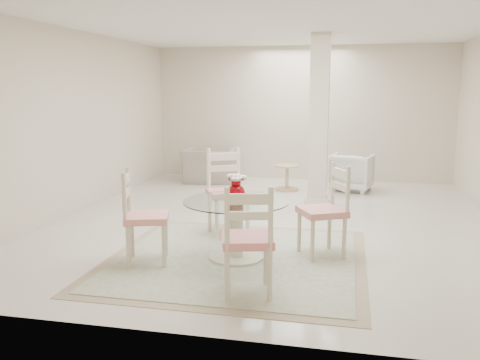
% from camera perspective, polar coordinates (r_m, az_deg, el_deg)
% --- Properties ---
extents(ground, '(7.00, 7.00, 0.00)m').
position_cam_1_polar(ground, '(7.23, 3.96, -4.60)').
color(ground, silver).
rests_on(ground, ground).
extents(room_shell, '(6.02, 7.02, 2.71)m').
position_cam_1_polar(room_shell, '(6.99, 4.15, 10.27)').
color(room_shell, beige).
rests_on(room_shell, ground).
extents(column, '(0.30, 0.30, 2.70)m').
position_cam_1_polar(column, '(8.25, 8.85, 6.65)').
color(column, beige).
rests_on(column, ground).
extents(area_rug, '(2.78, 2.78, 0.02)m').
position_cam_1_polar(area_rug, '(5.63, -0.43, -8.83)').
color(area_rug, tan).
rests_on(area_rug, ground).
extents(dining_table, '(1.14, 1.14, 0.66)m').
position_cam_1_polar(dining_table, '(5.53, -0.44, -5.62)').
color(dining_table, beige).
rests_on(dining_table, ground).
extents(red_vase, '(0.22, 0.21, 0.29)m').
position_cam_1_polar(red_vase, '(5.42, -0.44, -0.85)').
color(red_vase, '#A3050C').
rests_on(red_vase, dining_table).
extents(dining_chair_east, '(0.61, 0.61, 1.14)m').
position_cam_1_polar(dining_chair_east, '(5.67, 9.89, -2.62)').
color(dining_chair_east, beige).
rests_on(dining_chair_east, ground).
extents(dining_chair_north, '(0.65, 0.65, 1.20)m').
position_cam_1_polar(dining_chair_north, '(6.45, -1.53, -0.60)').
color(dining_chair_north, '#F6E6CA').
rests_on(dining_chair_north, ground).
extents(dining_chair_west, '(0.56, 0.56, 1.11)m').
position_cam_1_polar(dining_chair_west, '(5.46, -11.20, -3.30)').
color(dining_chair_west, beige).
rests_on(dining_chair_west, ground).
extents(dining_chair_south, '(0.55, 0.55, 1.13)m').
position_cam_1_polar(dining_chair_south, '(4.48, 0.89, -5.93)').
color(dining_chair_south, beige).
rests_on(dining_chair_south, ground).
extents(recliner_taupe, '(1.15, 1.04, 0.68)m').
position_cam_1_polar(recliner_taupe, '(10.19, -3.43, 1.67)').
color(recliner_taupe, gray).
rests_on(recliner_taupe, ground).
extents(armchair_white, '(0.88, 0.89, 0.68)m').
position_cam_1_polar(armchair_white, '(9.54, 12.38, 0.88)').
color(armchair_white, white).
rests_on(armchair_white, ground).
extents(side_table, '(0.45, 0.45, 0.46)m').
position_cam_1_polar(side_table, '(9.39, 5.30, 0.16)').
color(side_table, tan).
rests_on(side_table, ground).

